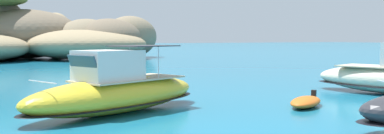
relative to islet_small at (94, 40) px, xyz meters
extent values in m
ellipsoid|color=#756651|center=(-8.28, 5.10, 0.88)|extent=(21.75, 22.47, 6.97)
ellipsoid|color=#9E8966|center=(-10.50, 6.86, -0.55)|extent=(12.62, 15.18, 4.10)
ellipsoid|color=#9E8966|center=(-1.75, -1.68, -0.58)|extent=(21.32, 19.92, 4.05)
ellipsoid|color=#756651|center=(1.77, -1.52, 0.21)|extent=(10.41, 11.13, 5.62)
ellipsoid|color=#84755B|center=(5.58, 0.50, 0.48)|extent=(10.49, 9.75, 6.16)
ellipsoid|color=#84755B|center=(-0.60, 1.47, 0.22)|extent=(12.42, 13.52, 5.65)
ellipsoid|color=#9E8966|center=(-4.16, 6.31, 0.74)|extent=(5.55, 6.70, 6.69)
ellipsoid|color=yellow|center=(-10.00, -43.60, -1.90)|extent=(8.56, 5.45, 1.40)
ellipsoid|color=black|center=(-10.00, -43.60, -2.22)|extent=(8.73, 5.56, 0.17)
cube|color=#C6B793|center=(-9.43, -43.36, -1.31)|extent=(4.99, 3.68, 0.06)
cube|color=silver|center=(-10.38, -43.75, -0.70)|extent=(2.80, 2.49, 1.15)
cube|color=#2D4756|center=(-11.46, -44.21, -0.58)|extent=(0.86, 1.59, 0.61)
cylinder|color=silver|center=(-12.97, -44.83, -1.13)|extent=(0.70, 1.61, 0.04)
cube|color=#333338|center=(-8.67, -43.04, 0.01)|extent=(3.02, 2.73, 0.04)
cylinder|color=silver|center=(-8.33, -43.84, -0.65)|extent=(0.03, 0.03, 1.32)
cylinder|color=silver|center=(-9.00, -42.24, -0.65)|extent=(0.03, 0.03, 1.32)
ellipsoid|color=orange|center=(-2.44, -45.98, -2.38)|extent=(2.78, 2.35, 0.44)
cube|color=#9E998E|center=(-2.44, -45.98, -2.32)|extent=(1.85, 1.50, 0.06)
cube|color=black|center=(-1.27, -45.21, -2.20)|extent=(0.28, 0.28, 0.36)
camera|label=1|loc=(-14.93, -59.73, 0.36)|focal=39.65mm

